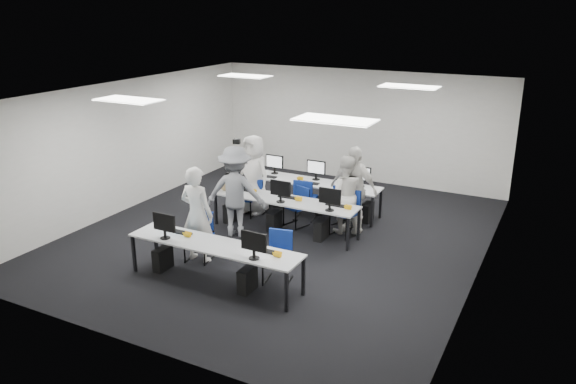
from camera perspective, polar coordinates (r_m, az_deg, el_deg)
The scene contains 23 objects.
room at distance 11.34m, azimuth -0.82°, elevation 2.62°, with size 9.00×9.02×3.00m.
ceiling_panels at distance 11.03m, azimuth -0.85°, elevation 10.06°, with size 5.20×4.60×0.02m.
desk_front at distance 9.70m, azimuth -7.51°, elevation -5.54°, with size 3.20×0.70×0.73m.
desk_mid at distance 11.76m, azimuth -0.34°, elevation -0.99°, with size 3.20×0.70×0.73m.
desk_back at distance 12.95m, azimuth 2.53°, elevation 0.85°, with size 3.20×0.70×0.73m.
equipment_front at distance 9.92m, azimuth -8.41°, elevation -7.06°, with size 2.51×0.41×1.19m.
equipment_mid at distance 11.94m, azimuth -1.19°, elevation -2.33°, with size 2.91×0.41×1.19m.
equipment_back at distance 13.00m, azimuth 3.31°, elevation -0.60°, with size 2.91×0.41×1.19m.
chair_0 at distance 10.78m, azimuth -8.95°, elevation -5.36°, with size 0.52×0.56×0.91m.
chair_1 at distance 9.83m, azimuth -1.03°, elevation -7.56°, with size 0.53×0.56×0.90m.
chair_2 at distance 12.88m, azimuth -4.29°, elevation -1.29°, with size 0.48×0.51×0.81m.
chair_3 at distance 12.25m, azimuth 0.91°, elevation -2.23°, with size 0.54×0.56×0.85m.
chair_4 at distance 11.82m, azimuth 5.83°, elevation -2.94°, with size 0.59×0.62×0.96m.
chair_5 at distance 13.12m, azimuth -2.98°, elevation -0.86°, with size 0.46×0.49×0.83m.
chair_6 at distance 12.66m, azimuth 1.77°, elevation -1.40°, with size 0.53×0.57×0.94m.
chair_7 at distance 12.30m, azimuth 5.92°, elevation -2.15°, with size 0.59×0.62×0.91m.
handbag at distance 12.35m, azimuth -6.32°, elevation 0.79°, with size 0.35×0.22×0.29m, color tan.
student_0 at distance 10.52m, azimuth -9.23°, elevation -2.25°, with size 0.67×0.44×1.84m, color white.
student_1 at distance 11.78m, azimuth 5.78°, elevation -0.25°, with size 0.81×0.63×1.68m, color white.
student_2 at distance 12.86m, azimuth -3.50°, elevation 1.78°, with size 0.89×0.58×1.83m, color white.
student_3 at distance 11.87m, azimuth 6.66°, elevation 0.30°, with size 1.08×0.45×1.85m, color white.
photographer at distance 11.58m, azimuth -5.34°, elevation 0.03°, with size 1.23×0.71×1.91m, color slate.
dslr_camera at distance 11.47m, azimuth -5.24°, elevation 5.14°, with size 0.14×0.18×0.10m, color black.
Camera 1 is at (5.15, -9.62, 4.60)m, focal length 35.00 mm.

